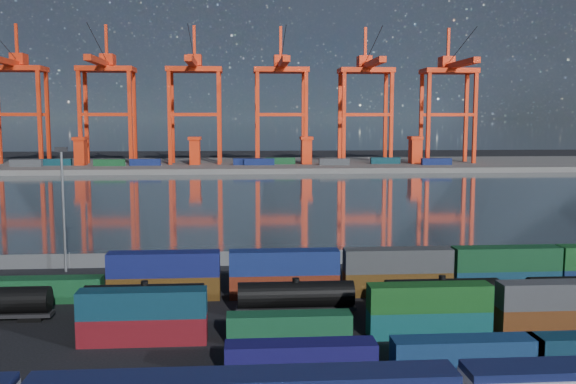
{
  "coord_description": "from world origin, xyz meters",
  "views": [
    {
      "loc": [
        -6.6,
        -59.57,
        20.27
      ],
      "look_at": [
        0.0,
        30.0,
        10.0
      ],
      "focal_mm": 40.0,
      "sensor_mm": 36.0,
      "label": 1
    }
  ],
  "objects": [
    {
      "name": "straddle_carriers",
      "position": [
        -2.5,
        200.0,
        7.82
      ],
      "size": [
        140.0,
        7.0,
        11.1
      ],
      "color": "red",
      "rests_on": "far_quay"
    },
    {
      "name": "waterfront_fence",
      "position": [
        -0.0,
        28.0,
        1.0
      ],
      "size": [
        160.12,
        0.12,
        2.2
      ],
      "color": "#595B5E",
      "rests_on": "ground"
    },
    {
      "name": "ground",
      "position": [
        0.0,
        0.0,
        0.0
      ],
      "size": [
        700.0,
        700.0,
        0.0
      ],
      "primitive_type": "plane",
      "color": "black",
      "rests_on": "ground"
    },
    {
      "name": "harbor_water",
      "position": [
        0.0,
        105.0,
        0.01
      ],
      "size": [
        700.0,
        700.0,
        0.0
      ],
      "primitive_type": "plane",
      "color": "#28343B",
      "rests_on": "ground"
    },
    {
      "name": "container_row_north",
      "position": [
        5.55,
        11.86,
        2.31
      ],
      "size": [
        141.91,
        2.54,
        5.41
      ],
      "color": "navy",
      "rests_on": "ground"
    },
    {
      "name": "quay_containers",
      "position": [
        -11.0,
        195.46,
        3.3
      ],
      "size": [
        172.58,
        10.99,
        2.6
      ],
      "color": "navy",
      "rests_on": "far_quay"
    },
    {
      "name": "distant_mountains",
      "position": [
        63.02,
        1600.0,
        220.29
      ],
      "size": [
        2470.0,
        1100.0,
        520.0
      ],
      "color": "#1E2630",
      "rests_on": "ground"
    },
    {
      "name": "gantry_cranes",
      "position": [
        -7.5,
        203.47,
        35.39
      ],
      "size": [
        197.21,
        42.64,
        57.74
      ],
      "color": "red",
      "rests_on": "ground"
    },
    {
      "name": "tanker_string",
      "position": [
        -8.77,
        5.14,
        1.93
      ],
      "size": [
        89.99,
        2.68,
        3.84
      ],
      "color": "black",
      "rests_on": "ground"
    },
    {
      "name": "far_quay",
      "position": [
        0.0,
        210.0,
        1.0
      ],
      "size": [
        700.0,
        70.0,
        2.0
      ],
      "primitive_type": "cube",
      "color": "#514F4C",
      "rests_on": "ground"
    },
    {
      "name": "container_row_mid",
      "position": [
        16.69,
        -2.5,
        1.96
      ],
      "size": [
        141.21,
        2.34,
        4.98
      ],
      "color": "#36383A",
      "rests_on": "ground"
    },
    {
      "name": "yard_light_mast",
      "position": [
        -30.0,
        26.0,
        9.3
      ],
      "size": [
        1.6,
        0.4,
        16.6
      ],
      "color": "slate",
      "rests_on": "ground"
    }
  ]
}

